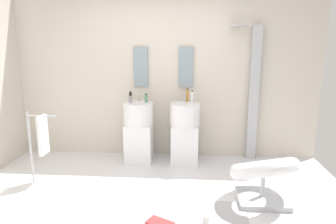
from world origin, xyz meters
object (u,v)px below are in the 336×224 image
object	(u,v)px
lounge_chair	(264,173)
towel_rack	(41,137)
pedestal_sink_right	(185,132)
magazine_red	(160,223)
coffee_mug	(206,220)
shower_column	(253,91)
pedestal_sink_left	(139,131)
soap_bottle_amber	(187,95)
soap_bottle_black	(131,97)
soap_bottle_green	(146,98)
soap_bottle_white	(192,97)
soap_bottle_grey	(130,99)

from	to	relation	value
lounge_chair	towel_rack	bearing A→B (deg)	174.21
pedestal_sink_right	magazine_red	bearing A→B (deg)	-97.04
pedestal_sink_right	coffee_mug	xyz separation A→B (m)	(0.25, -1.66, -0.42)
shower_column	pedestal_sink_left	bearing A→B (deg)	-171.87
soap_bottle_amber	soap_bottle_black	distance (m)	0.85
pedestal_sink_left	magazine_red	world-z (taller)	pedestal_sink_left
pedestal_sink_left	soap_bottle_amber	distance (m)	0.91
soap_bottle_green	soap_bottle_amber	bearing A→B (deg)	11.09
lounge_chair	soap_bottle_white	size ratio (longest dim) A/B	5.35
coffee_mug	soap_bottle_white	size ratio (longest dim) A/B	0.53
coffee_mug	soap_bottle_white	xyz separation A→B (m)	(-0.15, 1.70, 0.95)
pedestal_sink_right	soap_bottle_green	size ratio (longest dim) A/B	7.50
soap_bottle_green	soap_bottle_white	distance (m)	0.69
magazine_red	pedestal_sink_left	bearing A→B (deg)	133.58
shower_column	coffee_mug	size ratio (longest dim) A/B	20.47
magazine_red	towel_rack	bearing A→B (deg)	179.41
coffee_mug	pedestal_sink_left	bearing A→B (deg)	119.72
soap_bottle_grey	lounge_chair	bearing A→B (deg)	-32.53
pedestal_sink_left	lounge_chair	distance (m)	1.97
pedestal_sink_left	soap_bottle_grey	distance (m)	0.51
towel_rack	soap_bottle_amber	distance (m)	2.13
shower_column	soap_bottle_black	bearing A→B (deg)	-172.71
towel_rack	soap_bottle_black	size ratio (longest dim) A/B	5.58
soap_bottle_black	soap_bottle_green	bearing A→B (deg)	6.47
soap_bottle_amber	soap_bottle_green	bearing A→B (deg)	-168.91
pedestal_sink_left	shower_column	world-z (taller)	shower_column
magazine_red	soap_bottle_black	size ratio (longest dim) A/B	1.53
pedestal_sink_right	soap_bottle_green	bearing A→B (deg)	176.38
soap_bottle_black	soap_bottle_grey	bearing A→B (deg)	-96.80
soap_bottle_grey	coffee_mug	bearing A→B (deg)	-57.07
soap_bottle_amber	soap_bottle_black	world-z (taller)	soap_bottle_amber
towel_rack	magazine_red	world-z (taller)	towel_rack
soap_bottle_green	soap_bottle_grey	size ratio (longest dim) A/B	1.07
pedestal_sink_right	soap_bottle_amber	size ratio (longest dim) A/B	5.11
lounge_chair	soap_bottle_amber	world-z (taller)	soap_bottle_amber
soap_bottle_black	pedestal_sink_left	bearing A→B (deg)	-5.37
soap_bottle_amber	coffee_mug	bearing A→B (deg)	-83.13
soap_bottle_white	soap_bottle_grey	world-z (taller)	soap_bottle_white
soap_bottle_white	soap_bottle_green	bearing A→B (deg)	-179.37
magazine_red	soap_bottle_grey	xyz separation A→B (m)	(-0.60, 1.68, 0.95)
shower_column	soap_bottle_grey	bearing A→B (deg)	-171.91
towel_rack	soap_bottle_black	distance (m)	1.36
soap_bottle_amber	pedestal_sink_right	bearing A→B (deg)	-100.93
soap_bottle_black	towel_rack	bearing A→B (deg)	-139.23
soap_bottle_grey	towel_rack	bearing A→B (deg)	-140.02
magazine_red	soap_bottle_amber	bearing A→B (deg)	110.20
soap_bottle_white	coffee_mug	bearing A→B (deg)	-85.10
towel_rack	soap_bottle_black	world-z (taller)	soap_bottle_black
towel_rack	lounge_chair	bearing A→B (deg)	-5.79
pedestal_sink_right	lounge_chair	bearing A→B (deg)	-50.66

